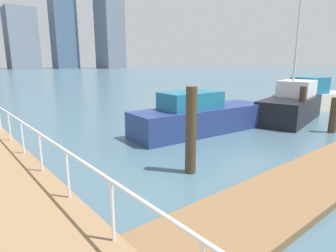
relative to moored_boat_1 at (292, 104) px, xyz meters
The scene contains 11 objects.
ground_plane 11.02m from the moored_boat_1, 160.05° to the left, with size 300.00×300.00×0.00m, color #476675.
floating_dock 9.41m from the moored_boat_1, 150.12° to the right, with size 11.39×2.00×0.18m, color olive.
boardwalk_railing 14.38m from the moored_boat_1, 159.59° to the right, with size 0.06×29.26×1.08m.
dock_piling_0 1.64m from the moored_boat_1, 136.56° to the right, with size 0.33×0.33×2.05m, color #473826.
dock_piling_1 10.03m from the moored_boat_1, 168.35° to the right, with size 0.32×0.32×2.57m, color #473826.
dock_piling_2 2.97m from the moored_boat_1, 115.26° to the right, with size 0.35×0.35×1.65m, color #473826.
moored_boat_1 is the anchor object (origin of this frame).
moored_boat_3 6.15m from the moored_boat_1, 168.01° to the left, with size 7.17×2.53×1.94m.
moored_boat_5 4.99m from the moored_boat_1, 11.84° to the left, with size 6.12×3.09×2.21m.
skyline_tower_4 139.51m from the moored_boat_1, 82.52° to the left, with size 12.39×11.74×26.67m, color gray.
skyline_tower_5 140.89m from the moored_boat_1, 74.91° to the left, with size 10.22×12.04×48.59m, color slate.
Camera 1 is at (-5.06, 8.49, 3.25)m, focal length 30.23 mm.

